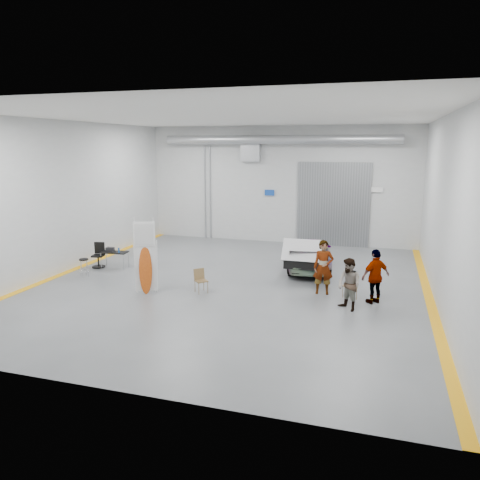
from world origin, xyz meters
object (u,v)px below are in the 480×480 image
(surfboard_display, at_px, (143,263))
(work_table, at_px, (113,252))
(person_b, at_px, (349,284))
(person_c, at_px, (375,276))
(sedan_car, at_px, (310,254))
(person_a, at_px, (323,267))
(folding_chair_far, at_px, (350,291))
(office_chair, at_px, (99,257))
(shop_stool, at_px, (84,268))
(folding_chair_near, at_px, (201,285))

(surfboard_display, height_order, work_table, surfboard_display)
(person_b, xyz_separation_m, person_c, (0.77, 0.91, 0.08))
(surfboard_display, bearing_deg, sedan_car, 23.27)
(person_a, relative_size, person_c, 1.05)
(work_table, bearing_deg, folding_chair_far, -7.09)
(person_a, distance_m, office_chair, 9.47)
(person_a, distance_m, person_c, 1.80)
(shop_stool, bearing_deg, person_c, 0.56)
(folding_chair_far, bearing_deg, folding_chair_near, -109.53)
(person_a, xyz_separation_m, office_chair, (-9.42, 0.83, -0.49))
(office_chair, bearing_deg, surfboard_display, -49.20)
(person_a, xyz_separation_m, shop_stool, (-9.14, -0.61, -0.58))
(sedan_car, distance_m, folding_chair_far, 3.99)
(shop_stool, xyz_separation_m, work_table, (0.36, 1.53, 0.33))
(person_b, relative_size, person_c, 0.92)
(person_c, xyz_separation_m, folding_chair_far, (-0.80, 0.21, -0.64))
(shop_stool, xyz_separation_m, office_chair, (-0.28, 1.44, 0.09))
(surfboard_display, xyz_separation_m, folding_chair_near, (1.87, 0.66, -0.82))
(sedan_car, distance_m, surfboard_display, 7.05)
(person_b, relative_size, folding_chair_far, 1.99)
(person_b, bearing_deg, folding_chair_near, -141.62)
(person_b, xyz_separation_m, office_chair, (-10.39, 2.24, -0.37))
(folding_chair_near, height_order, work_table, work_table)
(person_b, bearing_deg, office_chair, -150.51)
(folding_chair_near, bearing_deg, office_chair, 114.38)
(folding_chair_far, height_order, office_chair, office_chair)
(sedan_car, bearing_deg, folding_chair_near, 46.27)
(folding_chair_near, height_order, office_chair, office_chair)
(folding_chair_near, bearing_deg, shop_stool, 128.57)
(surfboard_display, height_order, folding_chair_near, surfboard_display)
(folding_chair_near, height_order, shop_stool, folding_chair_near)
(folding_chair_far, distance_m, work_table, 9.80)
(person_b, distance_m, work_table, 10.02)
(folding_chair_near, distance_m, office_chair, 5.72)
(folding_chair_far, relative_size, office_chair, 0.80)
(surfboard_display, distance_m, folding_chair_near, 2.14)
(sedan_car, xyz_separation_m, surfboard_display, (-4.96, -5.00, 0.45))
(person_a, bearing_deg, sedan_car, 98.49)
(person_b, xyz_separation_m, work_table, (-9.75, 2.33, -0.13))
(folding_chair_far, bearing_deg, person_a, -136.12)
(person_a, bearing_deg, person_b, -63.54)
(surfboard_display, bearing_deg, shop_stool, 138.06)
(person_b, xyz_separation_m, shop_stool, (-10.10, 0.80, -0.47))
(shop_stool, bearing_deg, sedan_car, 25.01)
(person_a, relative_size, work_table, 1.65)
(work_table, height_order, office_chair, office_chair)
(sedan_car, relative_size, person_a, 2.30)
(shop_stool, distance_m, work_table, 1.60)
(sedan_car, xyz_separation_m, person_c, (2.68, -3.71, 0.27))
(shop_stool, bearing_deg, person_b, -4.53)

